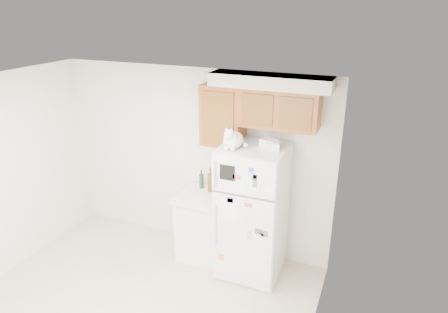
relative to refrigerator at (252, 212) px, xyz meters
The scene contains 8 objects.
room_shell 1.80m from the refrigerator, 122.03° to the right, with size 3.84×4.04×2.52m.
refrigerator is the anchor object (origin of this frame).
base_counter 0.79m from the refrigerator, behind, with size 0.64×0.64×0.92m.
cat 0.99m from the refrigerator, 146.86° to the right, with size 0.27×0.40×0.28m.
storage_box_back 0.91m from the refrigerator, 15.43° to the left, with size 0.18×0.13×0.10m, color white.
storage_box_front 0.92m from the refrigerator, ahead, with size 0.15×0.11×0.09m, color white.
bottle_green 0.86m from the refrigerator, 162.43° to the left, with size 0.06×0.06×0.26m, color #19381E, non-canonical shape.
bottle_amber 0.72m from the refrigerator, 162.29° to the left, with size 0.08×0.08×0.33m, color #593814, non-canonical shape.
Camera 1 is at (2.28, -2.51, 3.27)m, focal length 32.00 mm.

